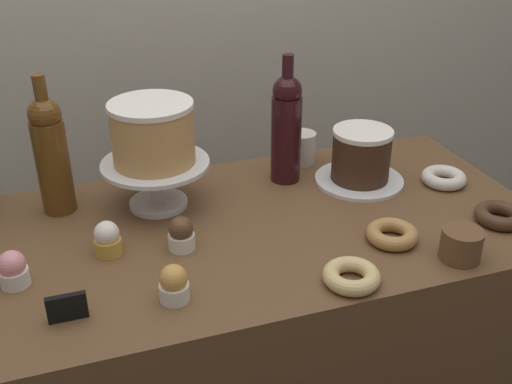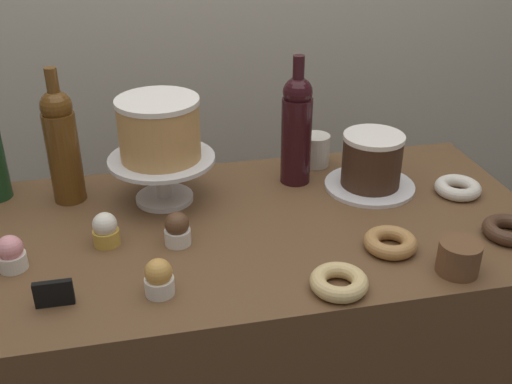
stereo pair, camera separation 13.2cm
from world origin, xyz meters
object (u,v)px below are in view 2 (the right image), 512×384
wine_bottle_amber (62,144)px  cupcake_chocolate (177,229)px  cupcake_caramel (159,278)px  price_sign_chalkboard (54,294)px  chocolate_round_cake (372,160)px  coffee_cup_ceramic (315,150)px  white_layer_cake (159,129)px  donut_maple (390,242)px  donut_glazed (339,282)px  cookie_stack (459,257)px  wine_bottle_dark_red (297,128)px  cupcake_strawberry (11,254)px  cupcake_vanilla (106,230)px  donut_chocolate (509,230)px  cake_stand_pedestal (163,171)px  donut_sugar (458,188)px

wine_bottle_amber → cupcake_chocolate: size_ratio=4.38×
cupcake_caramel → price_sign_chalkboard: (-0.19, 0.00, -0.01)m
chocolate_round_cake → coffee_cup_ceramic: (-0.10, 0.16, -0.03)m
white_layer_cake → donut_maple: white_layer_cake is taller
cupcake_chocolate → donut_glazed: (0.28, -0.22, -0.02)m
cookie_stack → chocolate_round_cake: bearing=95.4°
wine_bottle_dark_red → cupcake_chocolate: wine_bottle_dark_red is taller
cupcake_chocolate → cookie_stack: (0.53, -0.22, -0.00)m
cupcake_strawberry → coffee_cup_ceramic: bearing=24.9°
cupcake_vanilla → cupcake_chocolate: size_ratio=1.00×
cupcake_vanilla → price_sign_chalkboard: bearing=-115.6°
donut_glazed → donut_chocolate: bearing=13.6°
cupcake_chocolate → donut_glazed: bearing=-38.3°
cake_stand_pedestal → cupcake_chocolate: (0.01, -0.20, -0.04)m
wine_bottle_dark_red → coffee_cup_ceramic: size_ratio=3.83×
cupcake_strawberry → donut_glazed: size_ratio=0.66×
cookie_stack → cupcake_strawberry: bearing=167.3°
cupcake_strawberry → donut_chocolate: 1.04m
donut_maple → coffee_cup_ceramic: 0.43m
cake_stand_pedestal → coffee_cup_ceramic: size_ratio=2.94×
cupcake_strawberry → coffee_cup_ceramic: size_ratio=0.87×
cookie_stack → coffee_cup_ceramic: size_ratio=0.99×
coffee_cup_ceramic → wine_bottle_amber: bearing=-174.3°
cupcake_chocolate → price_sign_chalkboard: bearing=-146.1°
cupcake_vanilla → donut_chocolate: cupcake_vanilla is taller
wine_bottle_amber → cupcake_chocolate: wine_bottle_amber is taller
cupcake_vanilla → cupcake_chocolate: 0.15m
cupcake_caramel → donut_maple: cupcake_caramel is taller
wine_bottle_dark_red → cupcake_caramel: size_ratio=4.38×
cupcake_vanilla → cookie_stack: bearing=-20.0°
donut_sugar → donut_glazed: bearing=-143.4°
white_layer_cake → cupcake_chocolate: size_ratio=2.56×
donut_chocolate → price_sign_chalkboard: bearing=-177.6°
coffee_cup_ceramic → cupcake_strawberry: bearing=-155.1°
cake_stand_pedestal → donut_sugar: cake_stand_pedestal is taller
donut_chocolate → cookie_stack: cookie_stack is taller
white_layer_cake → donut_chocolate: size_ratio=1.70×
cake_stand_pedestal → price_sign_chalkboard: cake_stand_pedestal is taller
cupcake_vanilla → cupcake_chocolate: (0.15, -0.03, 0.00)m
chocolate_round_cake → cake_stand_pedestal: bearing=175.3°
cupcake_strawberry → donut_chocolate: cupcake_strawberry is taller
donut_maple → cookie_stack: size_ratio=1.33×
cupcake_chocolate → donut_maple: (0.43, -0.11, -0.02)m
wine_bottle_amber → cupcake_caramel: 0.47m
cupcake_strawberry → cupcake_caramel: size_ratio=1.00×
chocolate_round_cake → cupcake_chocolate: (-0.50, -0.16, -0.04)m
cupcake_chocolate → wine_bottle_amber: bearing=132.9°
donut_sugar → donut_chocolate: bearing=-87.1°
wine_bottle_amber → chocolate_round_cake: bearing=-7.4°
cupcake_vanilla → coffee_cup_ceramic: bearing=27.6°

